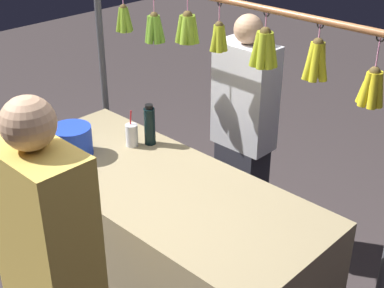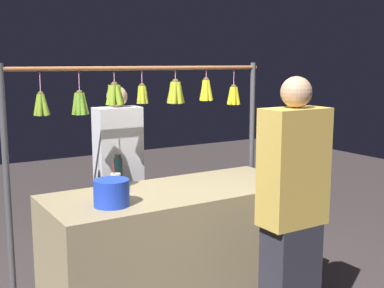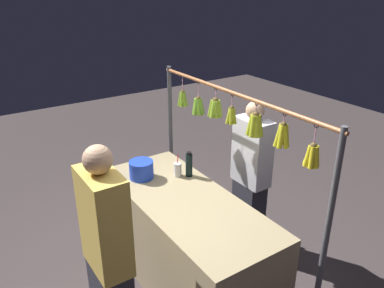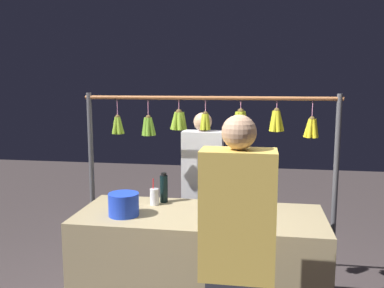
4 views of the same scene
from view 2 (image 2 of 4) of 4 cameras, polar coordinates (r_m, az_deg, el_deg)
market_counter at (r=3.68m, az=-1.70°, el=-11.80°), size 1.84×0.76×0.87m
display_rack at (r=3.89m, az=-4.96°, el=2.67°), size 2.15×0.14×1.75m
water_bottle at (r=3.59m, az=-8.39°, el=-3.19°), size 0.06×0.06×0.24m
blue_bucket at (r=3.17m, az=-9.14°, el=-5.50°), size 0.22×0.22×0.17m
drink_cup at (r=3.50m, az=-8.67°, el=-4.36°), size 0.07×0.07×0.21m
vendor_person at (r=4.23m, az=-8.30°, el=-4.25°), size 0.37×0.20×1.57m
customer_person at (r=3.10m, az=11.30°, el=-8.34°), size 0.40×0.22×1.68m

